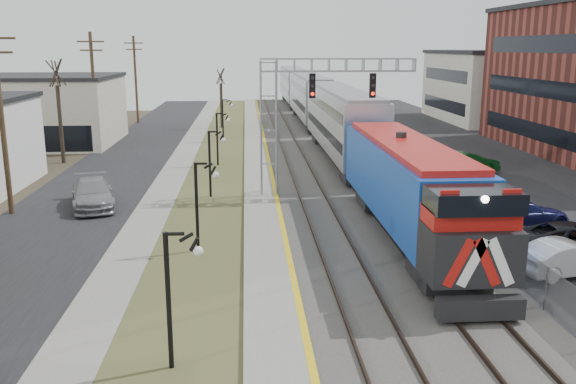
{
  "coord_description": "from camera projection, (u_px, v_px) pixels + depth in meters",
  "views": [
    {
      "loc": [
        -1.82,
        -7.59,
        8.77
      ],
      "look_at": [
        -0.04,
        18.21,
        2.6
      ],
      "focal_mm": 38.0,
      "sensor_mm": 36.0,
      "label": 1
    }
  ],
  "objects": [
    {
      "name": "street_west",
      "position": [
        109.0,
        175.0,
        42.71
      ],
      "size": [
        7.0,
        120.0,
        0.04
      ],
      "primitive_type": "cube",
      "color": "black",
      "rests_on": "ground"
    },
    {
      "name": "sidewalk",
      "position": [
        173.0,
        174.0,
        43.0
      ],
      "size": [
        2.0,
        120.0,
        0.08
      ],
      "primitive_type": "cube",
      "color": "gray",
      "rests_on": "ground"
    },
    {
      "name": "grass_median",
      "position": [
        216.0,
        173.0,
        43.21
      ],
      "size": [
        4.0,
        120.0,
        0.06
      ],
      "primitive_type": "cube",
      "color": "#50522C",
      "rests_on": "ground"
    },
    {
      "name": "platform",
      "position": [
        258.0,
        172.0,
        43.39
      ],
      "size": [
        2.0,
        120.0,
        0.24
      ],
      "primitive_type": "cube",
      "color": "gray",
      "rests_on": "ground"
    },
    {
      "name": "ballast_bed",
      "position": [
        328.0,
        171.0,
        43.73
      ],
      "size": [
        8.0,
        120.0,
        0.2
      ],
      "primitive_type": "cube",
      "color": "#595651",
      "rests_on": "ground"
    },
    {
      "name": "parking_lot",
      "position": [
        491.0,
        170.0,
        44.55
      ],
      "size": [
        16.0,
        120.0,
        0.04
      ],
      "primitive_type": "cube",
      "color": "black",
      "rests_on": "ground"
    },
    {
      "name": "platform_edge",
      "position": [
        271.0,
        170.0,
        43.42
      ],
      "size": [
        0.24,
        120.0,
        0.01
      ],
      "primitive_type": "cube",
      "color": "gold",
      "rests_on": "platform"
    },
    {
      "name": "track_near",
      "position": [
        300.0,
        169.0,
        43.55
      ],
      "size": [
        1.58,
        120.0,
        0.15
      ],
      "color": "#2D2119",
      "rests_on": "ballast_bed"
    },
    {
      "name": "track_far",
      "position": [
        349.0,
        168.0,
        43.79
      ],
      "size": [
        1.58,
        120.0,
        0.15
      ],
      "color": "#2D2119",
      "rests_on": "ballast_bed"
    },
    {
      "name": "train",
      "position": [
        318.0,
        106.0,
        61.91
      ],
      "size": [
        3.0,
        85.85,
        5.33
      ],
      "color": "#1549AF",
      "rests_on": "ground"
    },
    {
      "name": "signal_gantry",
      "position": [
        298.0,
        103.0,
        35.47
      ],
      "size": [
        9.0,
        1.07,
        8.15
      ],
      "color": "gray",
      "rests_on": "ground"
    },
    {
      "name": "lampposts",
      "position": [
        197.0,
        206.0,
        26.53
      ],
      "size": [
        0.14,
        62.14,
        4.0
      ],
      "color": "black",
      "rests_on": "ground"
    },
    {
      "name": "utility_poles",
      "position": [
        2.0,
        121.0,
        31.65
      ],
      "size": [
        0.28,
        80.28,
        10.0
      ],
      "color": "#4C3823",
      "rests_on": "ground"
    },
    {
      "name": "fence",
      "position": [
        386.0,
        161.0,
        43.84
      ],
      "size": [
        0.04,
        120.0,
        1.6
      ],
      "primitive_type": "cube",
      "color": "gray",
      "rests_on": "ground"
    },
    {
      "name": "bare_trees",
      "position": [
        102.0,
        130.0,
        45.8
      ],
      "size": [
        12.3,
        42.3,
        5.95
      ],
      "color": "#382D23",
      "rests_on": "ground"
    },
    {
      "name": "car_lot_b",
      "position": [
        569.0,
        259.0,
        23.85
      ],
      "size": [
        4.43,
        2.33,
        1.39
      ],
      "primitive_type": "imported",
      "rotation": [
        0.0,
        0.0,
        1.79
      ],
      "color": "white",
      "rests_on": "ground"
    },
    {
      "name": "car_lot_d",
      "position": [
        523.0,
        214.0,
        30.2
      ],
      "size": [
        4.92,
        2.65,
        1.35
      ],
      "primitive_type": "imported",
      "rotation": [
        0.0,
        0.0,
        1.74
      ],
      "color": "#171B53",
      "rests_on": "ground"
    },
    {
      "name": "car_lot_e",
      "position": [
        470.0,
        192.0,
        34.97
      ],
      "size": [
        4.07,
        2.5,
        1.29
      ],
      "primitive_type": "imported",
      "rotation": [
        0.0,
        0.0,
        1.85
      ],
      "color": "slate",
      "rests_on": "ground"
    },
    {
      "name": "car_lot_f",
      "position": [
        465.0,
        164.0,
        42.73
      ],
      "size": [
        5.12,
        3.01,
        1.59
      ],
      "primitive_type": "imported",
      "rotation": [
        0.0,
        0.0,
        1.86
      ],
      "color": "#0D4218",
      "rests_on": "ground"
    },
    {
      "name": "car_street_b",
      "position": [
        93.0,
        194.0,
        33.96
      ],
      "size": [
        3.53,
        5.74,
        1.55
      ],
      "primitive_type": "imported",
      "rotation": [
        0.0,
        0.0,
        0.27
      ],
      "color": "gray",
      "rests_on": "ground"
    }
  ]
}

